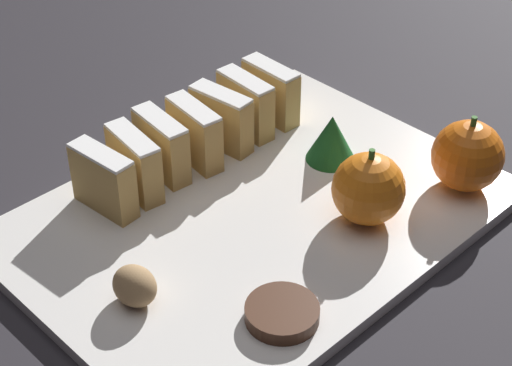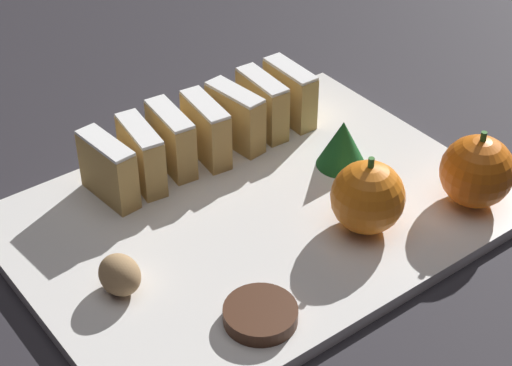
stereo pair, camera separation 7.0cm
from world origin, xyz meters
TOP-DOWN VIEW (x-y plane):
  - ground_plane at (0.00, 0.00)m, footprint 6.00×6.00m
  - serving_platter at (0.00, 0.00)m, footprint 0.29×0.40m
  - stollen_slice_front at (-0.09, -0.09)m, footprint 0.06×0.03m
  - stollen_slice_second at (-0.09, -0.05)m, footprint 0.06×0.03m
  - stollen_slice_third at (-0.10, -0.02)m, footprint 0.06×0.03m
  - stollen_slice_fourth at (-0.09, 0.01)m, footprint 0.06×0.03m
  - stollen_slice_fifth at (-0.09, 0.05)m, footprint 0.06×0.03m
  - stollen_slice_sixth at (-0.10, 0.08)m, footprint 0.06×0.02m
  - stollen_slice_back at (-0.10, 0.11)m, footprint 0.06×0.02m
  - orange_near at (0.07, 0.06)m, footprint 0.06×0.06m
  - orange_far at (0.10, 0.16)m, footprint 0.06×0.06m
  - walnut at (0.01, -0.14)m, footprint 0.04×0.03m
  - chocolate_cookie at (0.10, -0.07)m, footprint 0.05×0.05m
  - evergreen_sprig at (-0.01, 0.10)m, footprint 0.05×0.05m

SIDE VIEW (x-z plane):
  - ground_plane at x=0.00m, z-range 0.00..0.00m
  - serving_platter at x=0.00m, z-range 0.00..0.01m
  - chocolate_cookie at x=0.10m, z-range 0.01..0.02m
  - walnut at x=0.01m, z-range 0.01..0.04m
  - evergreen_sprig at x=-0.01m, z-range 0.01..0.06m
  - stollen_slice_front at x=-0.09m, z-range 0.01..0.07m
  - stollen_slice_second at x=-0.09m, z-range 0.01..0.07m
  - stollen_slice_third at x=-0.10m, z-range 0.01..0.07m
  - stollen_slice_fourth at x=-0.09m, z-range 0.01..0.07m
  - stollen_slice_fifth at x=-0.09m, z-range 0.01..0.07m
  - stollen_slice_sixth at x=-0.10m, z-range 0.01..0.07m
  - stollen_slice_back at x=-0.10m, z-range 0.01..0.07m
  - orange_near at x=0.07m, z-range 0.01..0.08m
  - orange_far at x=0.10m, z-range 0.01..0.08m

